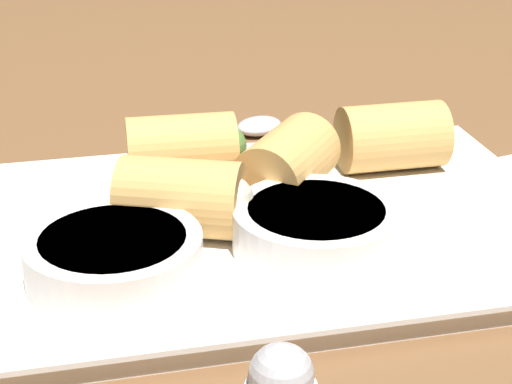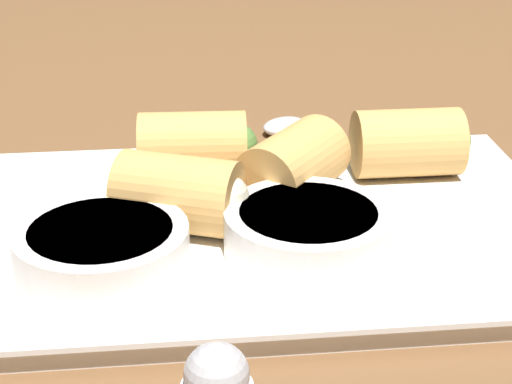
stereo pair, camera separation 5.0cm
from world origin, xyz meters
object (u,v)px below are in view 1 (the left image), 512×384
dipping_bowl_near (316,227)px  dipping_bowl_far (114,257)px  spoon (241,131)px  serving_plate (256,231)px

dipping_bowl_near → dipping_bowl_far: same height
dipping_bowl_far → spoon: 23.90cm
dipping_bowl_near → dipping_bowl_far: 10.56cm
dipping_bowl_far → spoon: size_ratio=0.54×
serving_plate → dipping_bowl_far: (8.26, 5.02, 2.08)cm
serving_plate → dipping_bowl_far: bearing=31.3°
dipping_bowl_near → spoon: 20.48cm
serving_plate → dipping_bowl_near: size_ratio=4.03×
dipping_bowl_near → spoon: dipping_bowl_near is taller
serving_plate → dipping_bowl_near: dipping_bowl_near is taller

